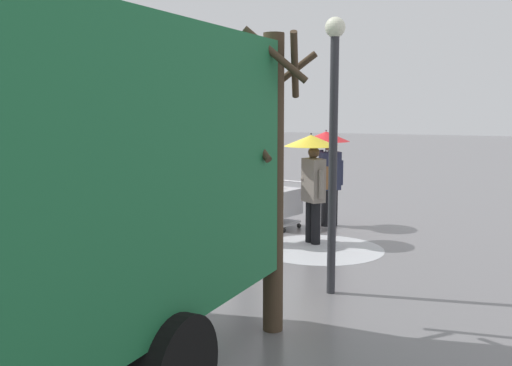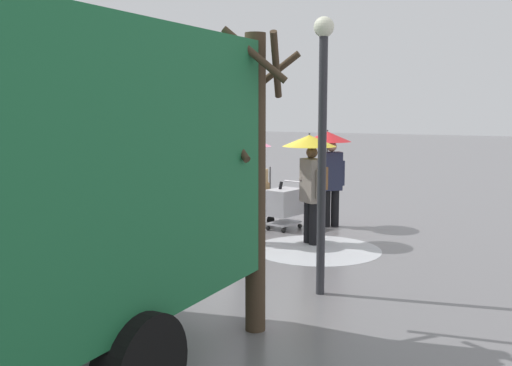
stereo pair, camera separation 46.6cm
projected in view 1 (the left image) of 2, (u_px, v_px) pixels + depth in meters
name	position (u px, v px, depth m)	size (l,w,h in m)	color
ground_plane	(254.00, 228.00, 12.93)	(90.00, 90.00, 0.00)	slate
slush_patch_under_van	(319.00, 249.00, 11.06)	(2.41, 2.41, 0.01)	silver
cargo_van_parked_right	(69.00, 172.00, 13.34)	(2.30, 5.39, 2.60)	gray
shopping_cart_vendor	(284.00, 203.00, 12.78)	(0.72, 0.92, 1.04)	#B2B2B7
hand_dolly_boxes	(253.00, 194.00, 13.23)	(0.73, 0.84, 1.32)	#515156
pedestrian_pink_side	(246.00, 163.00, 11.39)	(1.04, 1.04, 2.15)	black
pedestrian_black_side	(328.00, 155.00, 12.97)	(1.04, 1.04, 2.15)	black
pedestrian_white_side	(313.00, 163.00, 11.38)	(1.04, 1.04, 2.15)	black
bare_tree_near	(273.00, 174.00, 6.83)	(1.04, 1.03, 3.51)	#423323
street_lamp	(333.00, 127.00, 8.16)	(0.28, 0.28, 3.86)	#2D2D33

